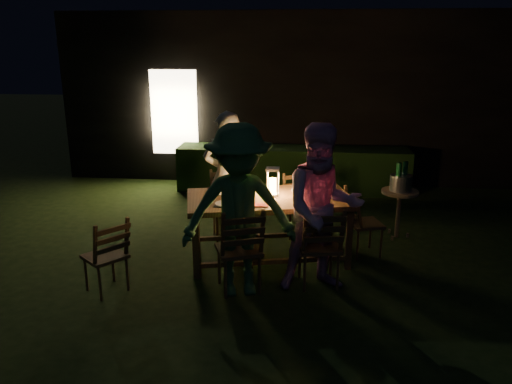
# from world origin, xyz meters

# --- Properties ---
(garden_envelope) EXTENTS (40.00, 40.00, 3.20)m
(garden_envelope) POSITION_xyz_m (-0.01, 6.15, 1.58)
(garden_envelope) COLOR black
(garden_envelope) RESTS_ON ground
(dining_table) EXTENTS (2.16, 1.42, 0.83)m
(dining_table) POSITION_xyz_m (-0.69, 0.62, 0.75)
(dining_table) COLOR #452B17
(dining_table) RESTS_ON ground
(chair_near_left) EXTENTS (0.61, 0.63, 1.03)m
(chair_near_left) POSITION_xyz_m (-0.95, -0.23, 0.31)
(chair_near_left) COLOR #452B17
(chair_near_left) RESTS_ON ground
(chair_near_right) EXTENTS (0.53, 0.55, 1.01)m
(chair_near_right) POSITION_xyz_m (-0.08, -0.02, 0.30)
(chair_near_right) COLOR #452B17
(chair_near_right) RESTS_ON ground
(chair_far_left) EXTENTS (0.56, 0.58, 0.98)m
(chair_far_left) POSITION_xyz_m (-1.31, 1.27, 0.30)
(chair_far_left) COLOR #452B17
(chair_far_left) RESTS_ON ground
(chair_far_right) EXTENTS (0.49, 0.52, 0.90)m
(chair_far_right) POSITION_xyz_m (-0.33, 1.50, 0.27)
(chair_far_right) COLOR #452B17
(chair_far_right) RESTS_ON ground
(chair_end) EXTENTS (0.54, 0.52, 0.92)m
(chair_end) POSITION_xyz_m (0.51, 0.91, 0.28)
(chair_end) COLOR #452B17
(chair_end) RESTS_ON ground
(chair_spare) EXTENTS (0.59, 0.59, 0.90)m
(chair_spare) POSITION_xyz_m (-2.39, -0.41, 0.27)
(chair_spare) COLOR #452B17
(chair_spare) RESTS_ON ground
(person_house_side) EXTENTS (0.73, 0.56, 1.78)m
(person_house_side) POSITION_xyz_m (-1.32, 1.32, 0.89)
(person_house_side) COLOR beige
(person_house_side) RESTS_ON ground
(person_opp_right) EXTENTS (1.04, 0.89, 1.86)m
(person_opp_right) POSITION_xyz_m (-0.06, -0.07, 0.93)
(person_opp_right) COLOR #E9A0C7
(person_opp_right) RESTS_ON ground
(person_opp_left) EXTENTS (1.34, 0.96, 1.87)m
(person_opp_left) POSITION_xyz_m (-0.94, -0.28, 0.94)
(person_opp_left) COLOR #376E38
(person_opp_left) RESTS_ON ground
(lantern) EXTENTS (0.16, 0.16, 0.35)m
(lantern) POSITION_xyz_m (-0.65, 0.68, 0.99)
(lantern) COLOR white
(lantern) RESTS_ON dining_table
(plate_far_left) EXTENTS (0.25, 0.25, 0.01)m
(plate_far_left) POSITION_xyz_m (-1.28, 0.71, 0.84)
(plate_far_left) COLOR white
(plate_far_left) RESTS_ON dining_table
(plate_near_left) EXTENTS (0.25, 0.25, 0.01)m
(plate_near_left) POSITION_xyz_m (-1.17, 0.28, 0.84)
(plate_near_left) COLOR white
(plate_near_left) RESTS_ON dining_table
(plate_far_right) EXTENTS (0.25, 0.25, 0.01)m
(plate_far_right) POSITION_xyz_m (-0.30, 0.94, 0.84)
(plate_far_right) COLOR white
(plate_far_right) RESTS_ON dining_table
(plate_near_right) EXTENTS (0.25, 0.25, 0.01)m
(plate_near_right) POSITION_xyz_m (-0.20, 0.51, 0.84)
(plate_near_right) COLOR white
(plate_near_right) RESTS_ON dining_table
(wineglass_a) EXTENTS (0.06, 0.06, 0.18)m
(wineglass_a) POSITION_xyz_m (-1.05, 0.83, 0.92)
(wineglass_a) COLOR #59070F
(wineglass_a) RESTS_ON dining_table
(wineglass_b) EXTENTS (0.06, 0.06, 0.18)m
(wineglass_b) POSITION_xyz_m (-1.36, 0.34, 0.92)
(wineglass_b) COLOR #59070F
(wineglass_b) RESTS_ON dining_table
(wineglass_c) EXTENTS (0.06, 0.06, 0.18)m
(wineglass_c) POSITION_xyz_m (-0.33, 0.42, 0.92)
(wineglass_c) COLOR #59070F
(wineglass_c) RESTS_ON dining_table
(wineglass_d) EXTENTS (0.06, 0.06, 0.18)m
(wineglass_d) POSITION_xyz_m (-0.13, 0.94, 0.92)
(wineglass_d) COLOR #59070F
(wineglass_d) RESTS_ON dining_table
(wineglass_e) EXTENTS (0.06, 0.06, 0.18)m
(wineglass_e) POSITION_xyz_m (-0.72, 0.31, 0.92)
(wineglass_e) COLOR silver
(wineglass_e) RESTS_ON dining_table
(bottle_table) EXTENTS (0.07, 0.07, 0.28)m
(bottle_table) POSITION_xyz_m (-0.93, 0.57, 0.97)
(bottle_table) COLOR #0F471E
(bottle_table) RESTS_ON dining_table
(napkin_left) EXTENTS (0.18, 0.14, 0.01)m
(napkin_left) POSITION_xyz_m (-0.76, 0.28, 0.83)
(napkin_left) COLOR red
(napkin_left) RESTS_ON dining_table
(napkin_right) EXTENTS (0.18, 0.14, 0.01)m
(napkin_right) POSITION_xyz_m (-0.09, 0.46, 0.83)
(napkin_right) COLOR red
(napkin_right) RESTS_ON dining_table
(phone) EXTENTS (0.14, 0.07, 0.01)m
(phone) POSITION_xyz_m (-1.22, 0.19, 0.83)
(phone) COLOR black
(phone) RESTS_ON dining_table
(side_table) EXTENTS (0.51, 0.51, 0.68)m
(side_table) POSITION_xyz_m (1.05, 1.56, 0.60)
(side_table) COLOR brown
(side_table) RESTS_ON ground
(ice_bucket) EXTENTS (0.30, 0.30, 0.22)m
(ice_bucket) POSITION_xyz_m (1.05, 1.56, 0.79)
(ice_bucket) COLOR #A5A8AD
(ice_bucket) RESTS_ON side_table
(bottle_bucket_a) EXTENTS (0.07, 0.07, 0.32)m
(bottle_bucket_a) POSITION_xyz_m (1.00, 1.52, 0.84)
(bottle_bucket_a) COLOR #0F471E
(bottle_bucket_a) RESTS_ON side_table
(bottle_bucket_b) EXTENTS (0.07, 0.07, 0.32)m
(bottle_bucket_b) POSITION_xyz_m (1.10, 1.60, 0.84)
(bottle_bucket_b) COLOR #0F471E
(bottle_bucket_b) RESTS_ON side_table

